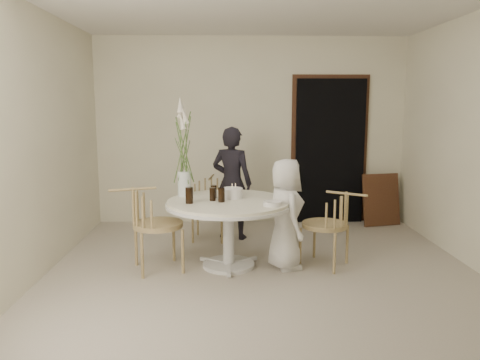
{
  "coord_description": "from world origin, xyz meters",
  "views": [
    {
      "loc": [
        -0.38,
        -4.6,
        1.73
      ],
      "look_at": [
        -0.23,
        0.3,
        0.94
      ],
      "focal_mm": 35.0,
      "sensor_mm": 36.0,
      "label": 1
    }
  ],
  "objects_px": {
    "chair_left": "(146,217)",
    "chair_far": "(210,198)",
    "table": "(229,211)",
    "girl": "(232,183)",
    "boy": "(286,214)",
    "flower_vase": "(184,152)",
    "birthday_cake": "(232,193)",
    "chair_right": "(335,218)"
  },
  "relations": [
    {
      "from": "chair_left",
      "to": "chair_far",
      "type": "bearing_deg",
      "value": -45.37
    },
    {
      "from": "table",
      "to": "girl",
      "type": "distance_m",
      "value": 1.12
    },
    {
      "from": "table",
      "to": "girl",
      "type": "height_order",
      "value": "girl"
    },
    {
      "from": "chair_left",
      "to": "boy",
      "type": "relative_size",
      "value": 0.77
    },
    {
      "from": "table",
      "to": "boy",
      "type": "xyz_separation_m",
      "value": [
        0.6,
        -0.05,
        -0.03
      ]
    },
    {
      "from": "boy",
      "to": "flower_vase",
      "type": "xyz_separation_m",
      "value": [
        -1.09,
        0.31,
        0.63
      ]
    },
    {
      "from": "chair_far",
      "to": "birthday_cake",
      "type": "bearing_deg",
      "value": -68.73
    },
    {
      "from": "girl",
      "to": "chair_far",
      "type": "bearing_deg",
      "value": 12.69
    },
    {
      "from": "boy",
      "to": "flower_vase",
      "type": "bearing_deg",
      "value": 61.68
    },
    {
      "from": "chair_left",
      "to": "birthday_cake",
      "type": "relative_size",
      "value": 3.98
    },
    {
      "from": "chair_far",
      "to": "chair_right",
      "type": "xyz_separation_m",
      "value": [
        1.36,
        -1.22,
        0.02
      ]
    },
    {
      "from": "girl",
      "to": "boy",
      "type": "bearing_deg",
      "value": 136.59
    },
    {
      "from": "birthday_cake",
      "to": "table",
      "type": "bearing_deg",
      "value": -108.37
    },
    {
      "from": "table",
      "to": "flower_vase",
      "type": "height_order",
      "value": "flower_vase"
    },
    {
      "from": "table",
      "to": "flower_vase",
      "type": "xyz_separation_m",
      "value": [
        -0.49,
        0.26,
        0.6
      ]
    },
    {
      "from": "girl",
      "to": "chair_left",
      "type": "bearing_deg",
      "value": 74.58
    },
    {
      "from": "chair_left",
      "to": "chair_right",
      "type": "bearing_deg",
      "value": -107.65
    },
    {
      "from": "boy",
      "to": "flower_vase",
      "type": "distance_m",
      "value": 1.29
    },
    {
      "from": "table",
      "to": "birthday_cake",
      "type": "height_order",
      "value": "birthday_cake"
    },
    {
      "from": "chair_left",
      "to": "birthday_cake",
      "type": "bearing_deg",
      "value": -94.48
    },
    {
      "from": "boy",
      "to": "chair_right",
      "type": "bearing_deg",
      "value": -103.65
    },
    {
      "from": "chair_far",
      "to": "flower_vase",
      "type": "distance_m",
      "value": 1.17
    },
    {
      "from": "chair_left",
      "to": "boy",
      "type": "height_order",
      "value": "boy"
    },
    {
      "from": "table",
      "to": "chair_far",
      "type": "distance_m",
      "value": 1.18
    },
    {
      "from": "table",
      "to": "chair_right",
      "type": "relative_size",
      "value": 1.59
    },
    {
      "from": "boy",
      "to": "birthday_cake",
      "type": "distance_m",
      "value": 0.62
    },
    {
      "from": "chair_right",
      "to": "girl",
      "type": "height_order",
      "value": "girl"
    },
    {
      "from": "chair_right",
      "to": "flower_vase",
      "type": "bearing_deg",
      "value": -67.47
    },
    {
      "from": "birthday_cake",
      "to": "boy",
      "type": "bearing_deg",
      "value": -17.44
    },
    {
      "from": "birthday_cake",
      "to": "flower_vase",
      "type": "relative_size",
      "value": 0.21
    },
    {
      "from": "chair_far",
      "to": "birthday_cake",
      "type": "relative_size",
      "value": 3.54
    },
    {
      "from": "table",
      "to": "birthday_cake",
      "type": "xyz_separation_m",
      "value": [
        0.04,
        0.12,
        0.17
      ]
    },
    {
      "from": "chair_far",
      "to": "birthday_cake",
      "type": "xyz_separation_m",
      "value": [
        0.27,
        -1.03,
        0.27
      ]
    },
    {
      "from": "boy",
      "to": "chair_far",
      "type": "bearing_deg",
      "value": 22.12
    },
    {
      "from": "chair_left",
      "to": "birthday_cake",
      "type": "distance_m",
      "value": 0.95
    },
    {
      "from": "flower_vase",
      "to": "table",
      "type": "bearing_deg",
      "value": -27.86
    },
    {
      "from": "chair_far",
      "to": "girl",
      "type": "xyz_separation_m",
      "value": [
        0.28,
        -0.04,
        0.21
      ]
    },
    {
      "from": "table",
      "to": "chair_right",
      "type": "height_order",
      "value": "chair_right"
    },
    {
      "from": "table",
      "to": "flower_vase",
      "type": "bearing_deg",
      "value": 152.14
    },
    {
      "from": "chair_right",
      "to": "girl",
      "type": "bearing_deg",
      "value": -103.74
    },
    {
      "from": "chair_far",
      "to": "flower_vase",
      "type": "bearing_deg",
      "value": -99.34
    },
    {
      "from": "girl",
      "to": "flower_vase",
      "type": "xyz_separation_m",
      "value": [
        -0.54,
        -0.86,
        0.49
      ]
    }
  ]
}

